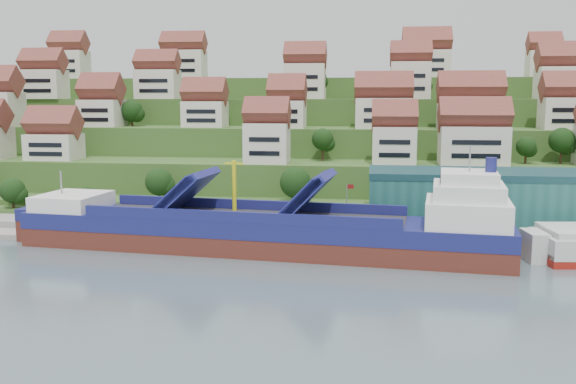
# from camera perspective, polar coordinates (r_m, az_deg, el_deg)

# --- Properties ---
(ground) EXTENTS (300.00, 300.00, 0.00)m
(ground) POSITION_cam_1_polar(r_m,az_deg,el_deg) (108.74, -4.57, -5.19)
(ground) COLOR slate
(ground) RESTS_ON ground
(quay) EXTENTS (180.00, 14.00, 2.20)m
(quay) POSITION_cam_1_polar(r_m,az_deg,el_deg) (120.88, 6.24, -3.28)
(quay) COLOR gray
(quay) RESTS_ON ground
(hillside) EXTENTS (260.00, 128.00, 31.00)m
(hillside) POSITION_cam_1_polar(r_m,az_deg,el_deg) (208.61, 1.27, 4.36)
(hillside) COLOR #2D4C1E
(hillside) RESTS_ON ground
(hillside_village) EXTENTS (159.13, 60.76, 28.51)m
(hillside_village) POSITION_cam_1_polar(r_m,az_deg,el_deg) (164.43, 0.14, 7.92)
(hillside_village) COLOR silver
(hillside_village) RESTS_ON ground
(hillside_trees) EXTENTS (138.55, 60.55, 31.06)m
(hillside_trees) POSITION_cam_1_polar(r_m,az_deg,el_deg) (149.51, -6.95, 4.36)
(hillside_trees) COLOR #183812
(hillside_trees) RESTS_ON ground
(warehouse) EXTENTS (60.00, 15.00, 10.00)m
(warehouse) POSITION_cam_1_polar(r_m,az_deg,el_deg) (125.38, 21.09, -0.55)
(warehouse) COLOR #25645F
(warehouse) RESTS_ON quay
(flagpole) EXTENTS (1.28, 0.16, 8.00)m
(flagpole) POSITION_cam_1_polar(r_m,az_deg,el_deg) (114.96, 5.30, -0.95)
(flagpole) COLOR gray
(flagpole) RESTS_ON quay
(cargo_ship) EXTENTS (82.53, 21.22, 18.16)m
(cargo_ship) POSITION_cam_1_polar(r_m,az_deg,el_deg) (106.73, -1.44, -3.54)
(cargo_ship) COLOR #57231A
(cargo_ship) RESTS_ON ground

